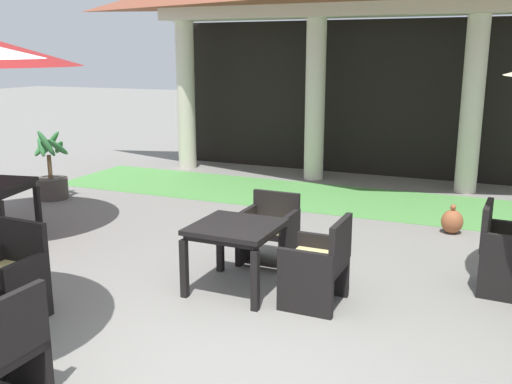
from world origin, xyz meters
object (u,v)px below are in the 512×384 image
patio_chair_mid_right_east (319,265)px  terracotta_urn (452,221)px  patio_table_mid_right (236,234)px  potted_palm_left_edge (51,180)px  patio_chair_mid_right_north (269,230)px  patio_chair_far_back_north (9,277)px  patio_chair_near_foreground_west (507,252)px

patio_chair_mid_right_east → terracotta_urn: bearing=-18.1°
patio_table_mid_right → potted_palm_left_edge: bearing=153.1°
patio_chair_mid_right_north → patio_chair_mid_right_east: patio_chair_mid_right_east is taller
patio_table_mid_right → potted_palm_left_edge: (-4.55, 2.31, -0.28)m
terracotta_urn → patio_chair_mid_right_east: bearing=-109.1°
patio_chair_mid_right_north → potted_palm_left_edge: potted_palm_left_edge is taller
patio_chair_mid_right_east → patio_chair_far_back_north: size_ratio=0.98×
patio_table_mid_right → patio_chair_mid_right_east: patio_chair_mid_right_east is taller
patio_chair_near_foreground_west → patio_chair_mid_right_east: patio_chair_near_foreground_west is taller
patio_table_mid_right → patio_chair_far_back_north: size_ratio=0.96×
patio_chair_mid_right_east → terracotta_urn: (1.02, 2.95, -0.24)m
patio_chair_mid_right_north → potted_palm_left_edge: size_ratio=0.68×
patio_chair_mid_right_north → patio_chair_near_foreground_west: bearing=-175.8°
patio_table_mid_right → patio_chair_far_back_north: 2.20m
patio_chair_near_foreground_west → patio_chair_far_back_north: (-4.25, -2.48, -0.02)m
patio_table_mid_right → potted_palm_left_edge: potted_palm_left_edge is taller
patio_table_mid_right → patio_chair_far_back_north: patio_chair_far_back_north is taller
patio_table_mid_right → terracotta_urn: size_ratio=2.13×
patio_chair_near_foreground_west → potted_palm_left_edge: size_ratio=0.77×
patio_table_mid_right → terracotta_urn: patio_table_mid_right is taller
patio_chair_far_back_north → terracotta_urn: 5.66m
patio_chair_near_foreground_west → patio_chair_mid_right_east: size_ratio=1.04×
terracotta_urn → patio_chair_far_back_north: bearing=-129.2°
potted_palm_left_edge → terracotta_urn: (6.47, 0.63, -0.16)m
patio_chair_mid_right_east → terracotta_urn: size_ratio=2.17×
patio_chair_far_back_north → terracotta_urn: (3.57, 4.38, -0.24)m
patio_chair_mid_right_north → patio_chair_mid_right_east: 1.27m
patio_chair_far_back_north → potted_palm_left_edge: 4.74m
patio_table_mid_right → patio_chair_far_back_north: (-1.65, -1.44, -0.20)m
patio_table_mid_right → patio_chair_near_foreground_west: bearing=21.8°
patio_chair_near_foreground_west → terracotta_urn: bearing=-156.9°
patio_chair_near_foreground_west → patio_chair_mid_right_east: (-1.70, -1.05, -0.02)m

